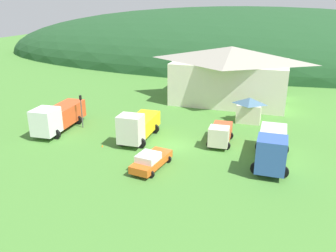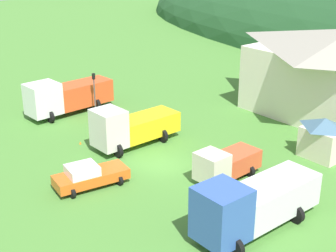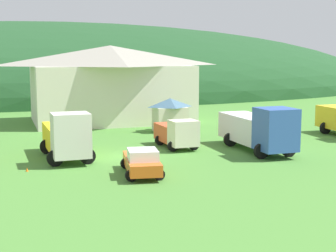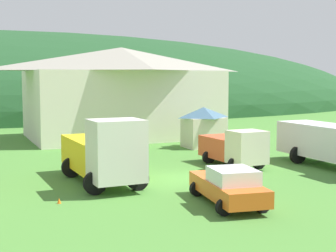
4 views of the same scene
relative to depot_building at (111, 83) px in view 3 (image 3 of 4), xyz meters
name	(u,v)px [view 3 (image 3 of 4)]	position (x,y,z in m)	size (l,w,h in m)	color
ground_plane	(129,156)	(-2.76, -19.21, -4.25)	(200.00, 200.00, 0.00)	#477F33
forested_hill_backdrop	(50,93)	(-2.76, 42.33, -4.25)	(139.16, 60.00, 26.14)	#1E4723
depot_building	(111,83)	(0.00, 0.00, 0.00)	(17.68, 11.58, 8.24)	silver
play_shed_cream	(170,114)	(3.82, -8.98, -2.61)	(3.19, 2.49, 3.18)	beige
flatbed_truck_yellow	(66,136)	(-7.16, -18.94, -2.59)	(3.36, 7.42, 3.50)	silver
light_truck_cream	(177,133)	(1.66, -17.26, -3.05)	(2.63, 5.06, 2.35)	beige
box_truck_blue	(259,129)	(7.05, -20.60, -2.48)	(3.31, 8.48, 3.57)	#3356AD
service_pickup_orange	(142,161)	(-3.35, -25.04, -3.42)	(2.81, 5.19, 1.66)	#DE5D1C
traffic_cone_near_pickup	(27,171)	(-10.03, -21.93, -4.25)	(0.36, 0.36, 0.49)	orange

